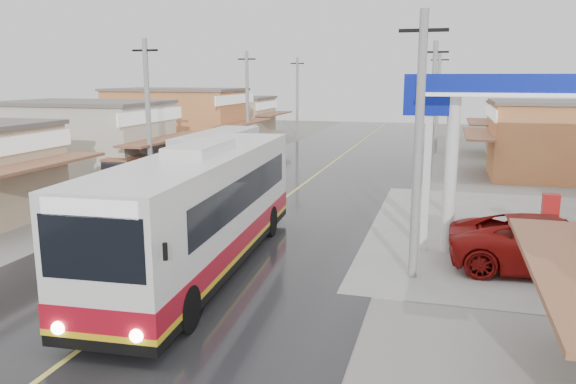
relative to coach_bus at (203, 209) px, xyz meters
name	(u,v)px	position (x,y,z in m)	size (l,w,h in m)	color
ground	(204,258)	(-0.44, 0.92, -1.96)	(120.00, 120.00, 0.00)	slate
road	(308,181)	(-0.44, 15.92, -1.95)	(12.00, 90.00, 0.02)	black
centre_line	(308,181)	(-0.44, 15.92, -1.94)	(0.15, 90.00, 0.01)	#D8CC4C
shopfronts_left	(140,165)	(-13.44, 18.92, -1.96)	(11.00, 44.00, 5.20)	tan
utility_poles_left	(206,173)	(-7.44, 16.92, -1.96)	(1.60, 50.00, 8.00)	gray
utility_poles_right	(429,187)	(6.56, 15.92, -1.96)	(1.60, 36.00, 8.00)	gray
coach_bus	(203,209)	(0.00, 0.00, 0.00)	(3.74, 13.18, 4.07)	silver
second_bus	(218,156)	(-5.38, 14.14, -0.38)	(2.70, 8.93, 2.94)	silver
jeepney	(554,246)	(10.80, 2.57, -1.07)	(2.95, 6.40, 1.78)	maroon
cyclist	(208,193)	(-3.54, 8.38, -1.33)	(1.16, 1.89, 1.93)	black
tricycle_near	(124,172)	(-9.28, 10.25, -0.88)	(1.84, 2.47, 1.89)	#26262D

